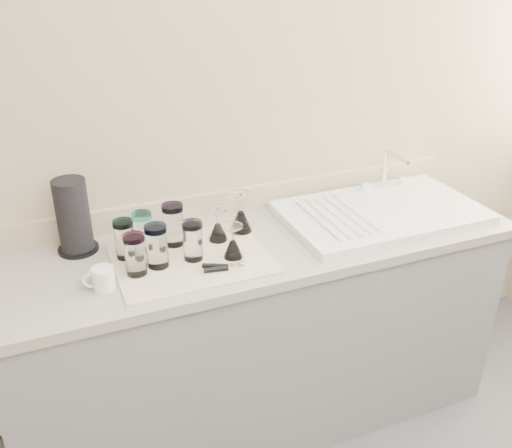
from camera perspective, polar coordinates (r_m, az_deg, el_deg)
name	(u,v)px	position (r m, az deg, el deg)	size (l,w,h in m)	color
counter_unit	(260,333)	(2.46, 0.37, -10.84)	(2.06, 0.62, 0.90)	slate
sink_unit	(381,212)	(2.45, 12.38, 1.20)	(0.82, 0.50, 0.22)	white
dish_towel	(191,259)	(2.09, -6.48, -3.51)	(0.55, 0.42, 0.01)	silver
tumbler_teal	(124,239)	(2.10, -13.03, -1.46)	(0.07, 0.07, 0.15)	white
tumbler_cyan	(143,231)	(2.14, -11.24, -0.69)	(0.07, 0.07, 0.15)	white
tumbler_purple	(173,224)	(2.15, -8.26, -0.04)	(0.08, 0.08, 0.16)	white
tumbler_magenta	(135,254)	(1.99, -11.98, -2.99)	(0.08, 0.08, 0.15)	white
tumbler_blue	(157,246)	(2.02, -9.89, -2.17)	(0.08, 0.08, 0.16)	white
tumbler_lavender	(193,241)	(2.05, -6.33, -1.65)	(0.07, 0.07, 0.15)	white
goblet_back_left	(218,229)	(2.18, -3.84, -0.52)	(0.07, 0.07, 0.13)	white
goblet_back_right	(241,218)	(2.24, -1.53, 0.58)	(0.09, 0.09, 0.16)	white
goblet_front_left	(233,246)	(2.06, -2.32, -2.25)	(0.07, 0.07, 0.13)	white
can_opener	(224,267)	(2.01, -3.25, -4.34)	(0.15, 0.08, 0.02)	silver
white_mug	(103,279)	(1.97, -15.09, -5.29)	(0.11, 0.08, 0.08)	white
paper_towel_roll	(73,217)	(2.18, -17.79, 0.66)	(0.15, 0.15, 0.28)	black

